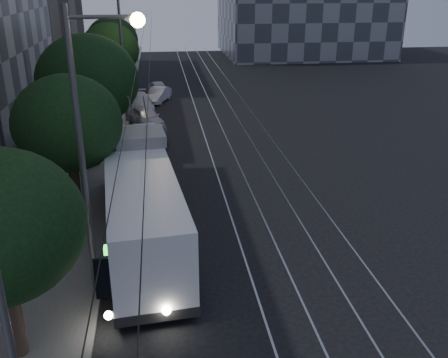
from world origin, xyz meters
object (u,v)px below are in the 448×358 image
object	(u,v)px
car_white_a	(146,117)
car_white_c	(158,95)
streetlamp_near	(92,132)
car_white_b	(140,102)
trolleybus	(141,199)
streetlamp_far	(126,30)
pickup_silver	(143,141)
car_white_d	(159,89)

from	to	relation	value
car_white_a	car_white_c	distance (m)	8.01
car_white_a	car_white_c	size ratio (longest dim) A/B	1.15
car_white_c	streetlamp_near	size ratio (longest dim) A/B	0.40
car_white_a	car_white_b	bearing A→B (deg)	76.88
trolleybus	car_white_a	xyz separation A→B (m)	(-0.07, 16.99, -0.99)
car_white_a	car_white_c	world-z (taller)	car_white_a
streetlamp_far	car_white_b	bearing A→B (deg)	82.32
trolleybus	car_white_b	xyz separation A→B (m)	(-0.63, 21.99, -1.04)
pickup_silver	car_white_c	size ratio (longest dim) A/B	1.64
pickup_silver	streetlamp_near	xyz separation A→B (m)	(-0.96, -14.41, 4.87)
pickup_silver	car_white_c	xyz separation A→B (m)	(1.06, 14.28, -0.24)
trolleybus	car_white_b	size ratio (longest dim) A/B	2.67
car_white_a	streetlamp_near	bearing A→B (deg)	-112.50
trolleybus	car_white_d	size ratio (longest dim) A/B	3.39
pickup_silver	car_white_b	xyz separation A→B (m)	(-0.46, 11.33, -0.17)
streetlamp_far	car_white_c	bearing A→B (deg)	72.81
car_white_d	streetlamp_far	distance (m)	11.04
trolleybus	car_white_c	bearing A→B (deg)	82.36
trolleybus	streetlamp_far	bearing A→B (deg)	87.81
trolleybus	streetlamp_far	xyz separation A→B (m)	(-1.10, 18.50, 4.97)
car_white_b	streetlamp_near	distance (m)	26.24
car_white_a	car_white_b	world-z (taller)	car_white_a
trolleybus	pickup_silver	size ratio (longest dim) A/B	2.05
car_white_d	streetlamp_near	xyz separation A→B (m)	(-2.09, -31.24, 5.09)
car_white_a	streetlamp_near	xyz separation A→B (m)	(-1.06, -20.74, 4.99)
car_white_b	car_white_a	bearing A→B (deg)	-91.73
car_white_a	car_white_b	distance (m)	5.03
trolleybus	car_white_a	bearing A→B (deg)	84.63
streetlamp_near	car_white_b	bearing A→B (deg)	88.90
car_white_b	car_white_d	world-z (taller)	car_white_b
pickup_silver	car_white_b	distance (m)	11.34
car_white_c	car_white_d	size ratio (longest dim) A/B	1.01
car_white_b	car_white_c	world-z (taller)	car_white_b
pickup_silver	car_white_a	xyz separation A→B (m)	(0.10, 6.33, -0.12)
car_white_d	streetlamp_far	size ratio (longest dim) A/B	0.33
trolleybus	pickup_silver	bearing A→B (deg)	85.32
pickup_silver	streetlamp_far	bearing A→B (deg)	100.77
pickup_silver	car_white_d	world-z (taller)	pickup_silver
pickup_silver	trolleybus	bearing A→B (deg)	-85.09
pickup_silver	car_white_d	bearing A→B (deg)	90.12
pickup_silver	car_white_b	bearing A→B (deg)	96.33
car_white_a	car_white_d	xyz separation A→B (m)	(1.03, 10.50, -0.10)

